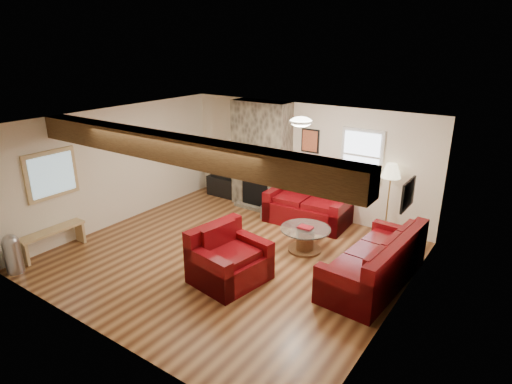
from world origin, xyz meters
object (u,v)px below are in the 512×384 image
armchair_red (230,256)px  tv_cabinet (227,187)px  coffee_table (305,239)px  sofa_three (374,258)px  floor_lamp (391,175)px  television (226,168)px  loveseat (308,202)px

armchair_red → tv_cabinet: (-2.60, 3.18, -0.21)m
coffee_table → tv_cabinet: 3.46m
armchair_red → tv_cabinet: armchair_red is taller
sofa_three → coffee_table: 1.52m
coffee_table → floor_lamp: (1.02, 1.55, 1.06)m
sofa_three → television: bearing=-108.8°
coffee_table → television: (-3.11, 1.53, 0.52)m
loveseat → television: television is taller
loveseat → armchair_red: 2.88m
floor_lamp → television: bearing=-179.7°
coffee_table → television: 3.50m
sofa_three → floor_lamp: floor_lamp is taller
armchair_red → loveseat: bearing=10.8°
sofa_three → loveseat: 2.60m
sofa_three → armchair_red: (-1.97, -1.29, 0.02)m
sofa_three → coffee_table: (-1.46, 0.36, -0.21)m
sofa_three → armchair_red: size_ratio=2.01×
loveseat → television: bearing=170.1°
armchair_red → coffee_table: bearing=-8.1°
loveseat → television: 2.54m
armchair_red → floor_lamp: (1.53, 3.20, 0.84)m
sofa_three → floor_lamp: bearing=-163.3°
loveseat → tv_cabinet: size_ratio=1.75×
armchair_red → floor_lamp: bearing=-16.6°
coffee_table → tv_cabinet: size_ratio=0.95×
coffee_table → floor_lamp: bearing=56.7°
loveseat → tv_cabinet: loveseat is taller
sofa_three → armchair_red: bearing=-53.0°
sofa_three → floor_lamp: 2.14m
sofa_three → loveseat: (-2.06, 1.59, 0.03)m
loveseat → armchair_red: bearing=-91.3°
coffee_table → floor_lamp: 2.14m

